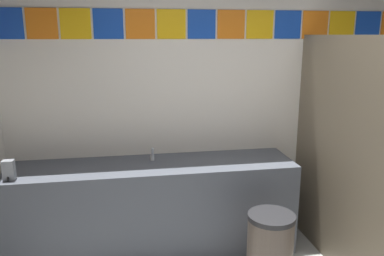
# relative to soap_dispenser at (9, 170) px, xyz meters

# --- Properties ---
(wall_back) EXTENTS (4.18, 0.09, 2.52)m
(wall_back) POSITION_rel_soap_dispenser_xyz_m (1.93, 0.52, 0.35)
(wall_back) COLOR silver
(wall_back) RESTS_ON ground_plane
(vanity_counter) EXTENTS (2.54, 0.60, 0.84)m
(vanity_counter) POSITION_rel_soap_dispenser_xyz_m (1.16, 0.18, -0.49)
(vanity_counter) COLOR #4C515B
(vanity_counter) RESTS_ON ground_plane
(faucet_center) EXTENTS (0.04, 0.10, 0.14)m
(faucet_center) POSITION_rel_soap_dispenser_xyz_m (1.16, 0.27, -0.03)
(faucet_center) COLOR silver
(faucet_center) RESTS_ON vanity_counter
(soap_dispenser) EXTENTS (0.09, 0.09, 0.16)m
(soap_dispenser) POSITION_rel_soap_dispenser_xyz_m (0.00, 0.00, 0.00)
(soap_dispenser) COLOR gray
(soap_dispenser) RESTS_ON vanity_counter
(stall_divider) EXTENTS (0.92, 1.50, 1.97)m
(stall_divider) POSITION_rel_soap_dispenser_xyz_m (2.84, -0.52, 0.06)
(stall_divider) COLOR #726651
(stall_divider) RESTS_ON ground_plane
(toilet) EXTENTS (0.39, 0.49, 0.74)m
(toilet) POSITION_rel_soap_dispenser_xyz_m (3.14, -0.01, -0.62)
(toilet) COLOR white
(toilet) RESTS_ON ground_plane
(trash_bin) EXTENTS (0.37, 0.37, 0.61)m
(trash_bin) POSITION_rel_soap_dispenser_xyz_m (2.02, -0.51, -0.61)
(trash_bin) COLOR brown
(trash_bin) RESTS_ON ground_plane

